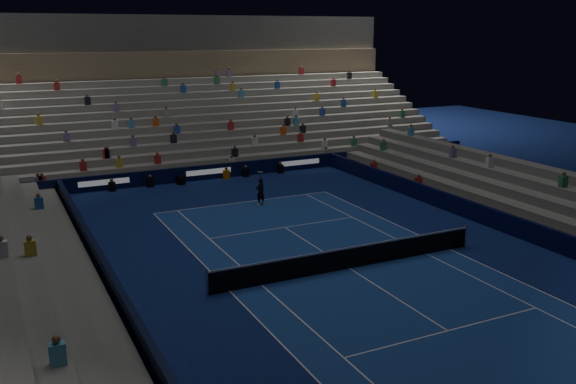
{
  "coord_description": "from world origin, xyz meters",
  "views": [
    {
      "loc": [
        -13.37,
        -21.35,
        9.91
      ],
      "look_at": [
        0.0,
        6.0,
        2.0
      ],
      "focal_mm": 38.85,
      "sensor_mm": 36.0,
      "label": 1
    }
  ],
  "objects": [
    {
      "name": "broadcast_camera",
      "position": [
        -2.13,
        17.88,
        0.3
      ],
      "size": [
        0.58,
        0.94,
        0.57
      ],
      "color": "black",
      "rests_on": "ground"
    },
    {
      "name": "grandstand_west",
      "position": [
        -13.17,
        0.0,
        0.92
      ],
      "size": [
        5.0,
        37.0,
        2.5
      ],
      "color": "slate",
      "rests_on": "ground"
    },
    {
      "name": "sponsor_barrier_west",
      "position": [
        -9.7,
        0.0,
        0.5
      ],
      "size": [
        0.25,
        37.0,
        1.0
      ],
      "primitive_type": "cube",
      "color": "black",
      "rests_on": "ground"
    },
    {
      "name": "tennis_net",
      "position": [
        0.0,
        0.0,
        0.5
      ],
      "size": [
        12.9,
        0.1,
        1.1
      ],
      "color": "#B2B2B7",
      "rests_on": "ground"
    },
    {
      "name": "ground",
      "position": [
        0.0,
        0.0,
        0.0
      ],
      "size": [
        90.0,
        90.0,
        0.0
      ],
      "primitive_type": "plane",
      "color": "#0D1B52",
      "rests_on": "ground"
    },
    {
      "name": "court_surface",
      "position": [
        0.0,
        0.0,
        0.01
      ],
      "size": [
        10.97,
        23.77,
        0.01
      ],
      "primitive_type": "cube",
      "color": "navy",
      "rests_on": "ground"
    },
    {
      "name": "grandstand_east",
      "position": [
        13.17,
        0.0,
        0.92
      ],
      "size": [
        5.0,
        37.0,
        2.5
      ],
      "color": "slate",
      "rests_on": "ground"
    },
    {
      "name": "grandstand_main",
      "position": [
        0.0,
        27.9,
        3.38
      ],
      "size": [
        44.0,
        15.2,
        11.2
      ],
      "color": "gray",
      "rests_on": "ground"
    },
    {
      "name": "sponsor_barrier_far",
      "position": [
        0.0,
        18.5,
        0.5
      ],
      "size": [
        44.0,
        0.25,
        1.0
      ],
      "primitive_type": "cube",
      "color": "black",
      "rests_on": "ground"
    },
    {
      "name": "tennis_player",
      "position": [
        0.61,
        10.91,
        0.8
      ],
      "size": [
        0.67,
        0.53,
        1.6
      ],
      "primitive_type": "imported",
      "rotation": [
        0.0,
        0.0,
        3.41
      ],
      "color": "black",
      "rests_on": "ground"
    },
    {
      "name": "sponsor_barrier_east",
      "position": [
        9.7,
        0.0,
        0.5
      ],
      "size": [
        0.25,
        37.0,
        1.0
      ],
      "primitive_type": "cube",
      "color": "#080B33",
      "rests_on": "ground"
    }
  ]
}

